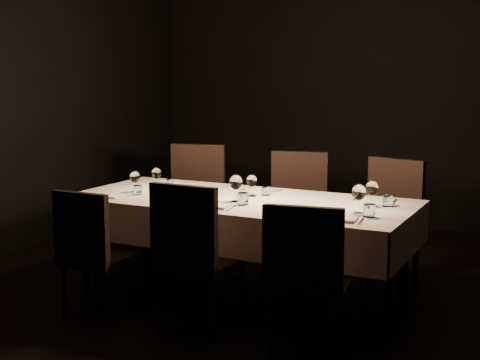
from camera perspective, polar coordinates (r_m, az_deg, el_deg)
The scene contains 14 objects.
room at distance 4.83m, azimuth 0.00°, elevation 7.03°, with size 5.01×6.01×3.01m.
dining_table at distance 4.92m, azimuth 0.00°, elevation -2.45°, with size 2.52×1.12×0.76m.
chair_near_left at distance 4.66m, azimuth -12.54°, elevation -5.68°, with size 0.44×0.44×0.90m.
place_setting_near_left at distance 5.16m, azimuth -9.53°, elevation -0.48°, with size 0.29×0.39×0.16m.
chair_near_center at distance 4.31m, azimuth -3.95°, elevation -6.09°, with size 0.49×0.49×0.99m.
place_setting_near_center at distance 4.69m, azimuth -0.83°, elevation -1.14°, with size 0.37×0.41×0.20m.
chair_near_right at distance 3.88m, azimuth 5.68°, elevation -8.11°, with size 0.52×0.52×0.95m.
place_setting_near_right at distance 4.35m, azimuth 9.78°, elevation -2.08°, with size 0.36×0.41×0.19m.
chair_far_left at distance 5.98m, azimuth -3.96°, elevation -1.61°, with size 0.60×0.60×1.04m.
place_setting_far_left at distance 5.49m, azimuth -6.53°, elevation 0.13°, with size 0.29×0.39×0.16m.
chair_far_center at distance 5.68m, azimuth 4.84°, elevation -2.32°, with size 0.58×0.58×1.01m.
place_setting_far_center at distance 5.07m, azimuth 1.54°, elevation -0.52°, with size 0.31×0.39×0.16m.
chair_far_right at distance 5.37m, azimuth 12.40°, elevation -3.18°, with size 0.60×0.60×1.01m.
place_setting_far_right at distance 4.76m, azimuth 11.57°, elevation -1.24°, with size 0.34×0.41×0.18m.
Camera 1 is at (2.19, -4.30, 1.66)m, focal length 50.00 mm.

